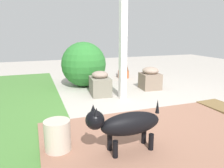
{
  "coord_description": "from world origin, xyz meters",
  "views": [
    {
      "loc": [
        -2.94,
        1.4,
        1.12
      ],
      "look_at": [
        0.32,
        0.22,
        0.28
      ],
      "focal_mm": 35.28,
      "sensor_mm": 36.0,
      "label": 1
    }
  ],
  "objects": [
    {
      "name": "stone_planter_nearest",
      "position": [
        0.79,
        -0.75,
        0.21
      ],
      "size": [
        0.39,
        0.39,
        0.44
      ],
      "color": "gray",
      "rests_on": "ground"
    },
    {
      "name": "round_shrub",
      "position": [
        1.47,
        0.42,
        0.46
      ],
      "size": [
        0.91,
        0.91,
        0.91
      ],
      "primitive_type": "sphere",
      "color": "#2B732D",
      "rests_on": "ground"
    },
    {
      "name": "ground_plane",
      "position": [
        0.0,
        0.0,
        0.0
      ],
      "size": [
        12.0,
        12.0,
        0.0
      ],
      "primitive_type": "plane",
      "color": "#B7AEA4"
    },
    {
      "name": "terracotta_pot_spiky",
      "position": [
        1.94,
        -0.66,
        0.31
      ],
      "size": [
        0.27,
        0.27,
        0.66
      ],
      "color": "#B55B33",
      "rests_on": "ground"
    },
    {
      "name": "stone_planter_mid",
      "position": [
        0.73,
        0.3,
        0.2
      ],
      "size": [
        0.5,
        0.38,
        0.43
      ],
      "color": "gray",
      "rests_on": "ground"
    },
    {
      "name": "doormat",
      "position": [
        -0.6,
        -1.21,
        0.01
      ],
      "size": [
        0.73,
        0.43,
        0.03
      ],
      "primitive_type": "cube",
      "rotation": [
        0.0,
        0.0,
        0.05
      ],
      "color": "brown",
      "rests_on": "ground"
    },
    {
      "name": "porch_pillar",
      "position": [
        0.41,
        -0.0,
        1.23
      ],
      "size": [
        0.11,
        0.11,
        2.46
      ],
      "primitive_type": "cube",
      "color": "white",
      "rests_on": "ground"
    },
    {
      "name": "brick_path",
      "position": [
        -1.17,
        0.21,
        0.01
      ],
      "size": [
        1.8,
        2.4,
        0.02
      ],
      "primitive_type": "cube",
      "color": "#976752",
      "rests_on": "ground"
    },
    {
      "name": "dog",
      "position": [
        -1.22,
        0.64,
        0.29
      ],
      "size": [
        0.21,
        0.73,
        0.5
      ],
      "color": "black",
      "rests_on": "ground"
    },
    {
      "name": "ceramic_urn",
      "position": [
        -0.98,
        1.24,
        0.16
      ],
      "size": [
        0.25,
        0.25,
        0.31
      ],
      "primitive_type": "cylinder",
      "color": "beige",
      "rests_on": "ground"
    }
  ]
}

